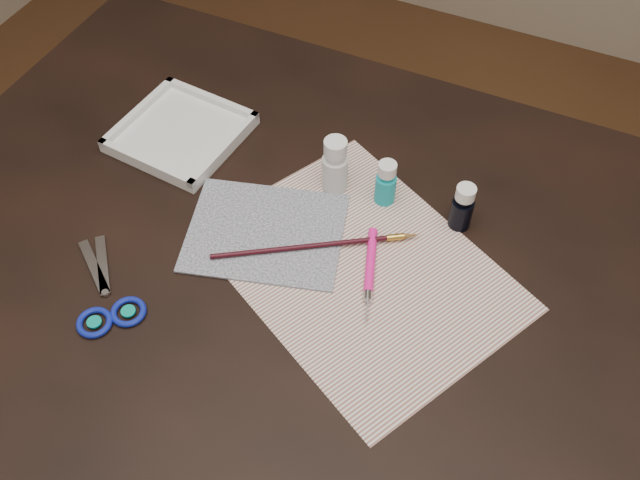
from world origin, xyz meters
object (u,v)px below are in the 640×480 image
at_px(paint_bottle_cyan, 386,183).
at_px(scissors, 98,285).
at_px(canvas, 265,232).
at_px(paint_bottle_white, 335,165).
at_px(palette_tray, 181,132).
at_px(paper, 361,269).
at_px(paint_bottle_navy, 462,207).

distance_m(paint_bottle_cyan, scissors, 0.43).
relative_size(canvas, paint_bottle_cyan, 2.94).
height_order(paint_bottle_white, palette_tray, paint_bottle_white).
relative_size(paper, canvas, 1.84).
relative_size(paint_bottle_navy, scissors, 0.42).
bearing_deg(canvas, palette_tray, 150.72).
xyz_separation_m(paper, palette_tray, (-0.37, 0.12, 0.01)).
height_order(paint_bottle_cyan, scissors, paint_bottle_cyan).
relative_size(paint_bottle_navy, palette_tray, 0.43).
distance_m(paper, paint_bottle_cyan, 0.14).
relative_size(paint_bottle_white, scissors, 0.51).
bearing_deg(paper, paint_bottle_navy, 54.24).
relative_size(paint_bottle_cyan, palette_tray, 0.41).
distance_m(canvas, paint_bottle_navy, 0.29).
distance_m(paint_bottle_white, scissors, 0.38).
bearing_deg(paint_bottle_cyan, palette_tray, -178.11).
height_order(paint_bottle_navy, scissors, paint_bottle_navy).
height_order(paper, canvas, canvas).
distance_m(canvas, scissors, 0.24).
xyz_separation_m(paper, scissors, (-0.32, -0.18, 0.00)).
height_order(paint_bottle_white, paint_bottle_cyan, paint_bottle_white).
relative_size(paint_bottle_white, palette_tray, 0.52).
bearing_deg(canvas, paint_bottle_cyan, 45.34).
distance_m(paper, canvas, 0.15).
distance_m(paint_bottle_navy, scissors, 0.52).
relative_size(canvas, palette_tray, 1.21).
bearing_deg(paint_bottle_navy, canvas, -151.59).
xyz_separation_m(paint_bottle_white, scissors, (-0.22, -0.31, -0.04)).
relative_size(paper, scissors, 2.21).
height_order(paper, palette_tray, palette_tray).
relative_size(paper, paint_bottle_white, 4.30).
xyz_separation_m(canvas, paint_bottle_cyan, (0.13, 0.13, 0.03)).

